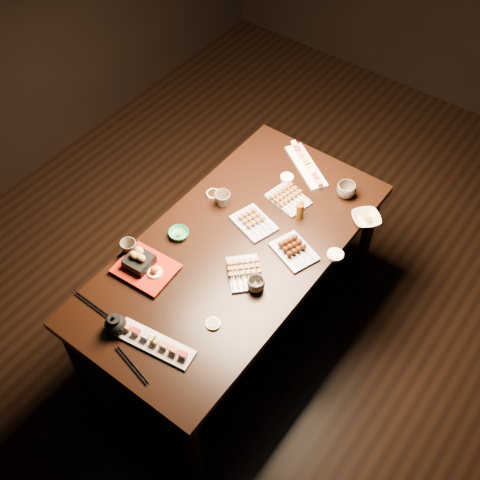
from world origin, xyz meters
name	(u,v)px	position (x,y,z in m)	size (l,w,h in m)	color
ground	(259,285)	(0.00, 0.00, 0.00)	(5.00, 5.00, 0.00)	black
dining_table	(235,290)	(0.06, -0.32, 0.38)	(0.90, 1.80, 0.75)	black
sushi_platter_near	(154,342)	(0.11, -0.99, 0.77)	(0.39, 0.11, 0.05)	white
sushi_platter_far	(306,164)	(0.02, 0.41, 0.77)	(0.38, 0.11, 0.05)	white
yakitori_plate_center	(254,220)	(0.04, -0.13, 0.78)	(0.23, 0.17, 0.06)	#828EB6
yakitori_plate_right	(244,271)	(0.20, -0.43, 0.78)	(0.22, 0.16, 0.06)	#828EB6
yakitori_plate_left	(288,197)	(0.09, 0.13, 0.78)	(0.22, 0.16, 0.06)	#828EB6
tsukune_plate	(295,249)	(0.32, -0.16, 0.78)	(0.23, 0.17, 0.06)	#828EB6
edamame_bowl_green	(179,234)	(-0.23, -0.43, 0.77)	(0.11, 0.11, 0.03)	#2F9066
edamame_bowl_cream	(366,219)	(0.51, 0.25, 0.77)	(0.15, 0.15, 0.04)	beige
tempura_tray	(145,264)	(-0.21, -0.70, 0.80)	(0.29, 0.23, 0.11)	black
teacup_near_left	(129,247)	(-0.36, -0.67, 0.79)	(0.08, 0.08, 0.08)	brown
teacup_mid_right	(256,285)	(0.29, -0.46, 0.78)	(0.09, 0.09, 0.07)	brown
teacup_far_left	(222,199)	(-0.18, -0.12, 0.79)	(0.09, 0.09, 0.08)	brown
teacup_far_right	(346,190)	(0.32, 0.35, 0.79)	(0.11, 0.11, 0.08)	brown
teapot	(115,322)	(-0.09, -1.04, 0.80)	(0.12, 0.12, 0.10)	black
condiment_bottle	(300,208)	(0.20, 0.06, 0.82)	(0.04, 0.04, 0.13)	#613E0D
sauce_dish_west	(213,194)	(-0.27, -0.09, 0.76)	(0.08, 0.08, 0.01)	white
sauce_dish_east	(335,255)	(0.50, -0.05, 0.76)	(0.09, 0.09, 0.02)	white
sauce_dish_se	(213,324)	(0.25, -0.75, 0.76)	(0.07, 0.07, 0.01)	white
sauce_dish_nw	(287,177)	(-0.01, 0.27, 0.76)	(0.08, 0.08, 0.01)	white
chopsticks_near	(90,303)	(-0.29, -1.02, 0.75)	(0.25, 0.02, 0.01)	black
chopsticks_se	(132,365)	(0.10, -1.14, 0.75)	(0.24, 0.02, 0.01)	black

